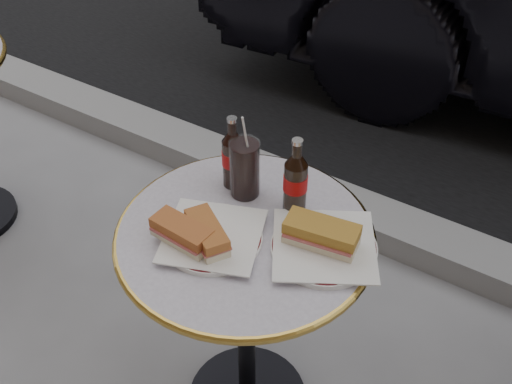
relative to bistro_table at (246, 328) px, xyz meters
The scene contains 10 objects.
curb 0.95m from the bistro_table, 90.00° to the left, with size 40.00×0.20×0.12m, color gray.
bistro_table is the anchor object (origin of this frame).
plate_left 0.38m from the bistro_table, 127.40° to the right, with size 0.23×0.23×0.01m, color white.
plate_right 0.42m from the bistro_table, 14.01° to the left, with size 0.24×0.24×0.01m, color white.
sandwich_left_a 0.43m from the bistro_table, 130.24° to the right, with size 0.15×0.07×0.05m, color #AE5B2C.
sandwich_left_b 0.41m from the bistro_table, 119.63° to the right, with size 0.14×0.07×0.05m, color #AD5F2C.
sandwich_right 0.45m from the bistro_table, 14.86° to the left, with size 0.17×0.08×0.06m, color #AE7A2C.
cola_bottle_left 0.50m from the bistro_table, 131.82° to the left, with size 0.06×0.06×0.20m, color black, non-canonical shape.
cola_bottle_right 0.49m from the bistro_table, 65.07° to the left, with size 0.06×0.06×0.21m, color black, non-canonical shape.
cola_glass 0.47m from the bistro_table, 122.64° to the left, with size 0.08×0.08×0.16m, color black.
Camera 1 is at (0.60, -0.90, 1.79)m, focal length 45.00 mm.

